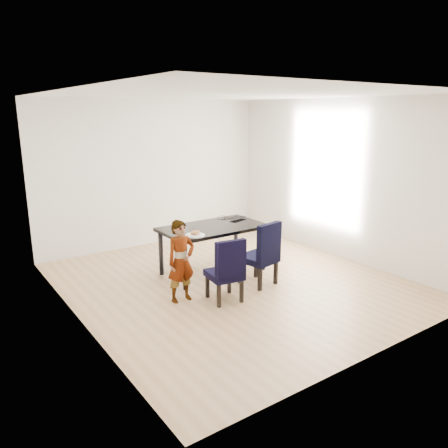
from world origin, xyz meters
TOP-DOWN VIEW (x-y plane):
  - floor at (0.00, 0.00)m, footprint 4.50×5.00m
  - ceiling at (0.00, 0.00)m, footprint 4.50×5.00m
  - wall_back at (0.00, 2.50)m, footprint 4.50×0.01m
  - wall_front at (0.00, -2.50)m, footprint 4.50×0.01m
  - wall_left at (-2.25, 0.00)m, footprint 0.01×5.00m
  - wall_right at (2.25, 0.00)m, footprint 0.01×5.00m
  - dining_table at (0.00, 0.50)m, footprint 1.60×0.90m
  - chair_left at (-0.46, -0.47)m, footprint 0.48×0.50m
  - chair_right at (0.27, -0.28)m, footprint 0.54×0.55m
  - child at (-0.94, -0.15)m, footprint 0.41×0.28m
  - plate at (-0.51, 0.20)m, footprint 0.37×0.37m
  - sandwich at (-0.51, 0.20)m, footprint 0.18×0.13m
  - laptop at (0.58, 0.69)m, footprint 0.37×0.29m
  - cable_tangle at (0.44, 0.78)m, footprint 0.17×0.17m

SIDE VIEW (x-z plane):
  - floor at x=0.00m, z-range -0.01..0.00m
  - dining_table at x=0.00m, z-range 0.00..0.75m
  - chair_left at x=-0.46m, z-range 0.00..0.88m
  - chair_right at x=0.27m, z-range 0.00..0.95m
  - child at x=-0.94m, z-range 0.00..1.11m
  - cable_tangle at x=0.44m, z-range 0.75..0.76m
  - plate at x=-0.51m, z-range 0.75..0.77m
  - laptop at x=0.58m, z-range 0.75..0.78m
  - sandwich at x=-0.51m, z-range 0.77..0.83m
  - wall_back at x=0.00m, z-range 0.00..2.70m
  - wall_front at x=0.00m, z-range 0.00..2.70m
  - wall_left at x=-2.25m, z-range 0.00..2.70m
  - wall_right at x=2.25m, z-range 0.00..2.70m
  - ceiling at x=0.00m, z-range 2.70..2.71m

